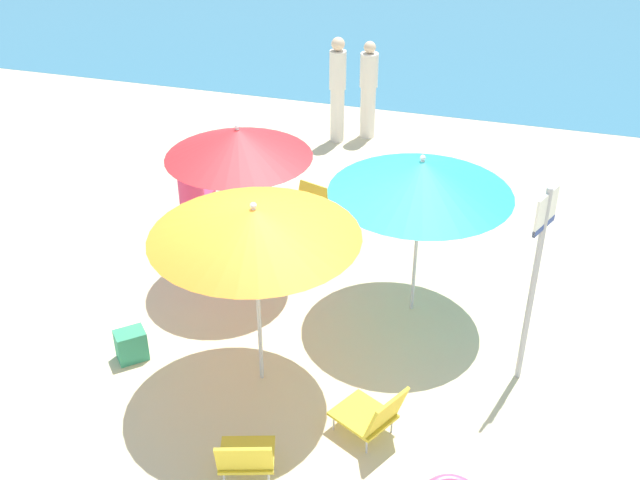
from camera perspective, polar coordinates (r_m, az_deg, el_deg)
The scene contains 13 objects.
ground_plane at distance 8.46m, azimuth -2.28°, elevation -7.38°, with size 40.00×40.00×0.00m, color beige.
sea_water at distance 21.74m, azimuth 10.57°, elevation 16.86°, with size 40.00×16.00×0.01m, color teal.
umbrella_orange at distance 6.95m, azimuth -4.87°, elevation 1.27°, with size 1.95×1.95×2.03m.
umbrella_red at distance 8.69m, azimuth -6.05°, elevation 7.12°, with size 1.67×1.67×1.98m.
umbrella_teal at distance 8.10m, azimuth 7.48°, elevation 4.63°, with size 1.96×1.96×1.93m.
beach_chair_a at distance 6.83m, azimuth -5.49°, elevation -15.64°, with size 0.60×0.63×0.61m.
beach_chair_b at distance 10.28m, azimuth -0.94°, elevation 2.39°, with size 0.64×0.67×0.58m.
beach_chair_c at distance 7.21m, azimuth 3.94°, elevation -12.69°, with size 0.74×0.67×0.62m.
person_a at distance 12.84m, azimuth 3.59°, elevation 10.99°, with size 0.29×0.29×1.62m.
person_b at distance 10.61m, azimuth -9.36°, elevation 3.89°, with size 0.38×0.57×0.93m.
person_c at distance 12.64m, azimuth 1.30°, elevation 11.08°, with size 0.27×0.27×1.74m.
warning_sign at distance 7.46m, azimuth 15.70°, elevation -1.64°, with size 0.18×0.39×2.16m.
beach_bag at distance 8.36m, azimuth -13.73°, elevation -7.53°, with size 0.31×0.23×0.34m, color #389970.
Camera 1 is at (2.17, -6.22, 5.31)m, focal length 43.44 mm.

